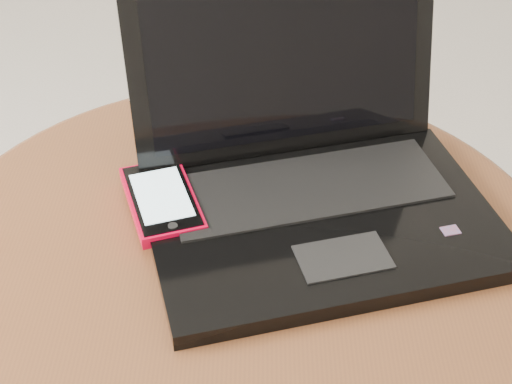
{
  "coord_description": "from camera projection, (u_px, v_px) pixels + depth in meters",
  "views": [
    {
      "loc": [
        0.06,
        -0.69,
        1.06
      ],
      "look_at": [
        0.06,
        -0.09,
        0.59
      ],
      "focal_mm": 54.76,
      "sensor_mm": 36.0,
      "label": 1
    }
  ],
  "objects": [
    {
      "name": "table",
      "position": [
        242.0,
        323.0,
        0.86
      ],
      "size": [
        0.67,
        0.67,
        0.53
      ],
      "color": "#602C13",
      "rests_on": "ground"
    },
    {
      "name": "laptop",
      "position": [
        310.0,
        174.0,
        0.81
      ],
      "size": [
        0.41,
        0.37,
        0.23
      ],
      "color": "black",
      "rests_on": "table"
    },
    {
      "name": "phone_black",
      "position": [
        166.0,
        212.0,
        0.82
      ],
      "size": [
        0.1,
        0.12,
        0.01
      ],
      "color": "black",
      "rests_on": "table"
    },
    {
      "name": "phone_pink",
      "position": [
        162.0,
        200.0,
        0.82
      ],
      "size": [
        0.1,
        0.14,
        0.02
      ],
      "color": "red",
      "rests_on": "phone_black"
    }
  ]
}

